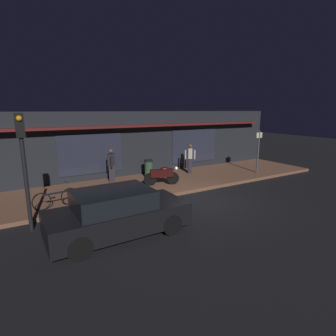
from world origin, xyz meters
TOP-DOWN VIEW (x-y plane):
  - ground_plane at (0.00, 0.00)m, footprint 60.00×60.00m
  - sidewalk_slab at (0.00, 3.00)m, footprint 18.00×4.00m
  - storefront_building at (0.00, 6.39)m, footprint 18.00×3.30m
  - motorcycle at (-0.52, 2.44)m, footprint 1.66×0.74m
  - bicycle_parked at (-5.39, 1.75)m, footprint 1.65×0.42m
  - person_photographer at (-2.44, 4.15)m, footprint 0.43×0.61m
  - person_bystander at (2.04, 3.78)m, footprint 0.57×0.44m
  - sign_post at (5.42, 1.91)m, footprint 0.44×0.09m
  - trash_bin at (-0.38, 4.17)m, footprint 0.48×0.48m
  - traffic_light_pole at (-6.33, 0.41)m, footprint 0.24×0.33m
  - parked_car_near at (-4.12, -1.27)m, footprint 4.13×1.85m

SIDE VIEW (x-z plane):
  - ground_plane at x=0.00m, z-range 0.00..0.00m
  - sidewalk_slab at x=0.00m, z-range 0.00..0.15m
  - bicycle_parked at x=-5.39m, z-range 0.05..0.96m
  - trash_bin at x=-0.38m, z-range 0.16..1.09m
  - motorcycle at x=-0.52m, z-range 0.16..1.13m
  - parked_car_near at x=-4.12m, z-range -0.01..1.41m
  - person_photographer at x=-2.44m, z-range 0.19..1.86m
  - person_bystander at x=2.04m, z-range 0.19..1.86m
  - sign_post at x=5.42m, z-range 0.31..2.71m
  - storefront_building at x=0.00m, z-range 0.00..3.60m
  - traffic_light_pole at x=-6.33m, z-range 0.68..4.28m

